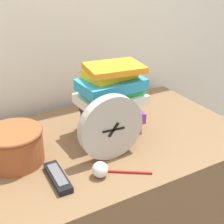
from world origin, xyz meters
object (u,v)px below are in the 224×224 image
(book_stack, at_px, (111,99))
(crumpled_paper_ball, at_px, (100,169))
(basket, at_px, (14,145))
(desk_clock, at_px, (111,128))
(pen, at_px, (129,172))
(tv_remote, at_px, (58,177))

(book_stack, xyz_separation_m, crumpled_paper_ball, (-0.17, -0.23, -0.11))
(book_stack, distance_m, basket, 0.38)
(desk_clock, relative_size, pen, 1.82)
(desk_clock, bearing_deg, book_stack, 60.65)
(book_stack, relative_size, crumpled_paper_ball, 5.41)
(pen, bearing_deg, book_stack, 72.72)
(desk_clock, height_order, pen, desk_clock)
(desk_clock, xyz_separation_m, pen, (0.01, -0.11, -0.11))
(basket, xyz_separation_m, tv_remote, (0.09, -0.16, -0.05))
(basket, height_order, pen, basket)
(crumpled_paper_ball, bearing_deg, tv_remote, 159.10)
(book_stack, relative_size, pen, 2.19)
(basket, relative_size, pen, 1.56)
(basket, distance_m, crumpled_paper_ball, 0.29)
(desk_clock, height_order, crumpled_paper_ball, desk_clock)
(tv_remote, bearing_deg, pen, -20.37)
(basket, relative_size, tv_remote, 1.24)
(tv_remote, bearing_deg, desk_clock, 8.46)
(book_stack, relative_size, basket, 1.40)
(desk_clock, distance_m, basket, 0.32)
(basket, height_order, tv_remote, basket)
(book_stack, bearing_deg, crumpled_paper_ball, -126.15)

